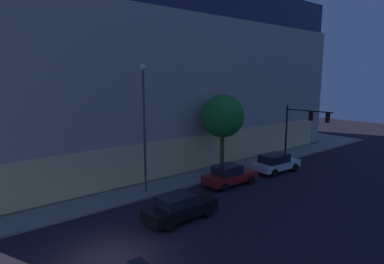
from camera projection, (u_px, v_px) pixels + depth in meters
name	position (u px, v px, depth m)	size (l,w,h in m)	color
ground_plane	(107.00, 262.00, 14.84)	(120.00, 120.00, 0.00)	black
modern_building	(137.00, 77.00, 38.42)	(39.50, 26.03, 17.31)	#4C4C51
traffic_light_far_corner	(304.00, 122.00, 32.12)	(0.38, 4.97, 5.54)	black
street_lamp_sidewalk	(144.00, 115.00, 22.77)	(0.44, 0.44, 9.27)	#404040
sidewalk_tree	(223.00, 116.00, 27.65)	(3.74, 3.74, 6.93)	#48451E
car_black	(180.00, 207.00, 19.18)	(4.67, 2.09, 1.59)	black
car_red	(229.00, 175.00, 25.41)	(4.64, 2.19, 1.67)	maroon
car_white	(276.00, 163.00, 29.02)	(4.72, 2.28, 1.67)	silver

